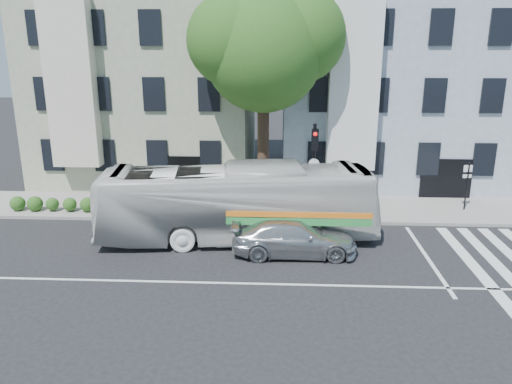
{
  "coord_description": "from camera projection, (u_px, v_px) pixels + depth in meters",
  "views": [
    {
      "loc": [
        0.82,
        -15.35,
        7.83
      ],
      "look_at": [
        -0.08,
        2.91,
        2.4
      ],
      "focal_mm": 35.0,
      "sensor_mm": 36.0,
      "label": 1
    }
  ],
  "objects": [
    {
      "name": "ground",
      "position": [
        254.0,
        284.0,
        16.96
      ],
      "size": [
        120.0,
        120.0,
        0.0
      ],
      "primitive_type": "plane",
      "color": "black",
      "rests_on": "ground"
    },
    {
      "name": "sidewalk_far",
      "position": [
        263.0,
        208.0,
        24.6
      ],
      "size": [
        80.0,
        4.0,
        0.15
      ],
      "primitive_type": "cube",
      "color": "gray",
      "rests_on": "ground"
    },
    {
      "name": "building_left",
      "position": [
        151.0,
        84.0,
        30.09
      ],
      "size": [
        12.0,
        10.0,
        11.0
      ],
      "primitive_type": "cube",
      "color": "gray",
      "rests_on": "ground"
    },
    {
      "name": "building_right",
      "position": [
        386.0,
        85.0,
        29.43
      ],
      "size": [
        12.0,
        10.0,
        11.0
      ],
      "primitive_type": "cube",
      "color": "#8B95A5",
      "rests_on": "ground"
    },
    {
      "name": "street_tree",
      "position": [
        265.0,
        44.0,
        23.09
      ],
      "size": [
        7.3,
        5.9,
        11.1
      ],
      "color": "#2D2116",
      "rests_on": "ground"
    },
    {
      "name": "bus",
      "position": [
        237.0,
        203.0,
        20.42
      ],
      "size": [
        3.98,
        11.58,
        3.16
      ],
      "primitive_type": "imported",
      "rotation": [
        0.0,
        0.0,
        1.69
      ],
      "color": "silver",
      "rests_on": "ground"
    },
    {
      "name": "sedan",
      "position": [
        294.0,
        237.0,
        19.19
      ],
      "size": [
        2.1,
        4.86,
        1.39
      ],
      "primitive_type": "imported",
      "rotation": [
        0.0,
        0.0,
        1.6
      ],
      "color": "silver",
      "rests_on": "ground"
    },
    {
      "name": "hedge",
      "position": [
        105.0,
        205.0,
        23.68
      ],
      "size": [
        8.41,
        3.13,
        0.7
      ],
      "primitive_type": null,
      "rotation": [
        0.0,
        0.0,
        -0.28
      ],
      "color": "#206320",
      "rests_on": "sidewalk_far"
    },
    {
      "name": "traffic_signal",
      "position": [
        314.0,
        161.0,
        21.71
      ],
      "size": [
        0.48,
        0.54,
        4.55
      ],
      "rotation": [
        0.0,
        0.0,
        -0.08
      ],
      "color": "black",
      "rests_on": "ground"
    },
    {
      "name": "far_sign_pole",
      "position": [
        467.0,
        179.0,
        23.72
      ],
      "size": [
        0.42,
        0.18,
        2.35
      ],
      "rotation": [
        0.0,
        0.0,
        0.15
      ],
      "color": "black",
      "rests_on": "sidewalk_far"
    }
  ]
}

